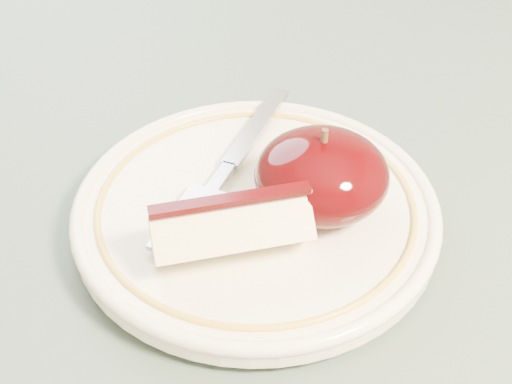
{
  "coord_description": "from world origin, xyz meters",
  "views": [
    {
      "loc": [
        -0.04,
        -0.32,
        1.06
      ],
      "look_at": [
        -0.05,
        0.0,
        0.78
      ],
      "focal_mm": 50.0,
      "sensor_mm": 36.0,
      "label": 1
    }
  ],
  "objects_px": {
    "table": "(322,320)",
    "plate": "(256,209)",
    "apple_half": "(322,175)",
    "fork": "(228,167)"
  },
  "relations": [
    {
      "from": "table",
      "to": "plate",
      "type": "relative_size",
      "value": 4.0
    },
    {
      "from": "apple_half",
      "to": "fork",
      "type": "xyz_separation_m",
      "value": [
        -0.06,
        0.03,
        -0.02
      ]
    },
    {
      "from": "apple_half",
      "to": "table",
      "type": "bearing_deg",
      "value": -8.14
    },
    {
      "from": "fork",
      "to": "apple_half",
      "type": "bearing_deg",
      "value": -98.2
    },
    {
      "from": "plate",
      "to": "fork",
      "type": "xyz_separation_m",
      "value": [
        -0.02,
        0.03,
        0.01
      ]
    },
    {
      "from": "table",
      "to": "plate",
      "type": "distance_m",
      "value": 0.11
    },
    {
      "from": "apple_half",
      "to": "fork",
      "type": "relative_size",
      "value": 0.46
    },
    {
      "from": "apple_half",
      "to": "fork",
      "type": "height_order",
      "value": "apple_half"
    },
    {
      "from": "plate",
      "to": "apple_half",
      "type": "bearing_deg",
      "value": -1.63
    },
    {
      "from": "fork",
      "to": "table",
      "type": "bearing_deg",
      "value": -95.96
    }
  ]
}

